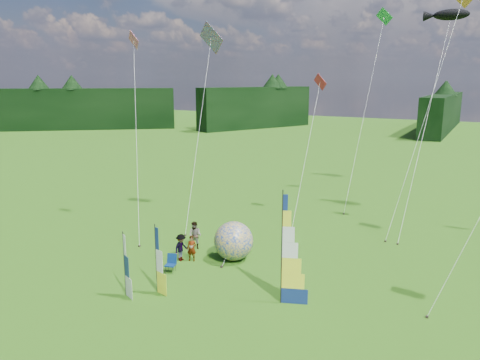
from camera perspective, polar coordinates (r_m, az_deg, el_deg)
The scene contains 17 objects.
ground at distance 21.54m, azimuth -2.93°, elevation -16.80°, with size 220.00×220.00×0.00m, color #2B6A11.
treeline_ring at distance 19.90m, azimuth -3.05°, elevation -6.69°, with size 210.00×210.00×8.00m, color black, non-canonical shape.
feather_banner_main at distance 22.04m, azimuth 5.11°, elevation -8.48°, with size 1.43×0.10×5.34m, color navy, non-canonical shape.
side_banner_left at distance 23.73m, azimuth -10.19°, elevation -9.56°, with size 0.96×0.10×3.42m, color yellow, non-canonical shape.
side_banner_far at distance 23.81m, azimuth -13.91°, elevation -10.00°, with size 0.94×0.10×3.16m, color white, non-canonical shape.
bol_inflatable at distance 27.57m, azimuth -0.79°, elevation -7.44°, with size 2.31×2.31×2.31m, color navy.
spectator_a at distance 27.67m, azimuth -5.91°, elevation -8.30°, with size 0.55×0.36×1.52m, color #66594C.
spectator_b at distance 29.49m, azimuth -5.50°, elevation -6.73°, with size 0.85×0.42×1.74m, color #66594C.
spectator_c at distance 27.78m, azimuth -7.19°, elevation -8.15°, with size 1.04×0.38×1.60m, color #66594C.
spectator_d at distance 28.43m, azimuth -2.26°, elevation -7.62°, with size 0.91×0.37×1.55m, color #66594C.
camp_chair at distance 26.33m, azimuth -8.47°, elevation -10.06°, with size 0.59×0.59×1.02m, color #06214C, non-canonical shape.
kite_whale at distance 35.83m, azimuth 21.92°, elevation 8.15°, with size 3.93×14.47×16.80m, color black, non-canonical shape.
kite_rainbow_delta at distance 34.81m, azimuth -5.01°, elevation 8.03°, with size 7.34×12.75×15.77m, color red, non-canonical shape.
small_kite_red at distance 34.91m, azimuth 8.17°, elevation 4.29°, with size 3.23×9.79×11.32m, color red, non-canonical shape.
small_kite_orange at distance 34.29m, azimuth 21.78°, elevation 8.32°, with size 5.03×10.45×17.18m, color orange, non-canonical shape.
small_kite_pink at distance 32.89m, azimuth -12.58°, elevation 6.32°, with size 7.37×8.45×14.39m, color #DB5277, non-canonical shape.
small_kite_green at distance 41.20m, azimuth 15.09°, elevation 9.33°, with size 2.76×12.97×17.22m, color green, non-canonical shape.
Camera 1 is at (9.98, -15.95, 10.50)m, focal length 35.00 mm.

